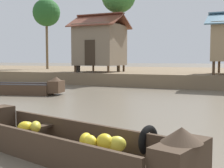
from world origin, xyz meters
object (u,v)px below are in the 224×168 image
(palm_tree_mid, at_px, (46,13))
(stilt_house_left, at_px, (100,44))
(banana_boat, at_px, (61,140))
(vendor_person, at_px, (78,59))
(cargo_boat_upstream, at_px, (17,88))

(palm_tree_mid, bearing_deg, stilt_house_left, -28.88)
(banana_boat, xyz_separation_m, vendor_person, (-8.58, 14.84, 1.48))
(banana_boat, xyz_separation_m, cargo_boat_upstream, (-7.59, 7.32, 0.04))
(palm_tree_mid, distance_m, vendor_person, 9.98)
(banana_boat, relative_size, vendor_person, 3.16)
(stilt_house_left, relative_size, palm_tree_mid, 0.62)
(cargo_boat_upstream, distance_m, stilt_house_left, 8.94)
(stilt_house_left, distance_m, vendor_person, 1.99)
(banana_boat, bearing_deg, stilt_house_left, 114.69)
(palm_tree_mid, height_order, vendor_person, palm_tree_mid)
(stilt_house_left, height_order, palm_tree_mid, palm_tree_mid)
(banana_boat, bearing_deg, palm_tree_mid, 127.22)
(stilt_house_left, height_order, vendor_person, stilt_house_left)
(banana_boat, distance_m, cargo_boat_upstream, 10.55)
(vendor_person, bearing_deg, cargo_boat_upstream, -82.50)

